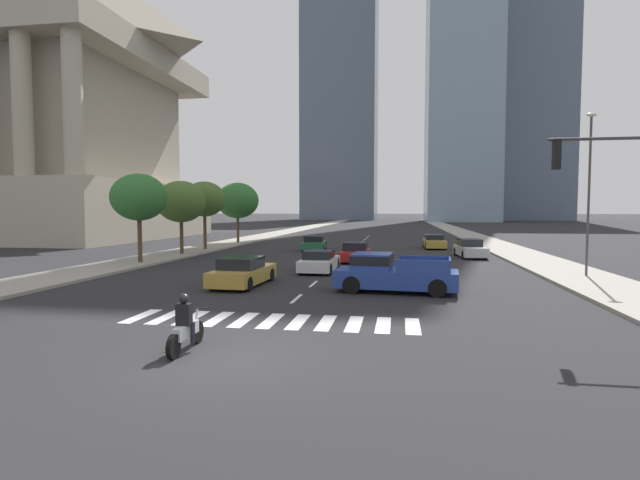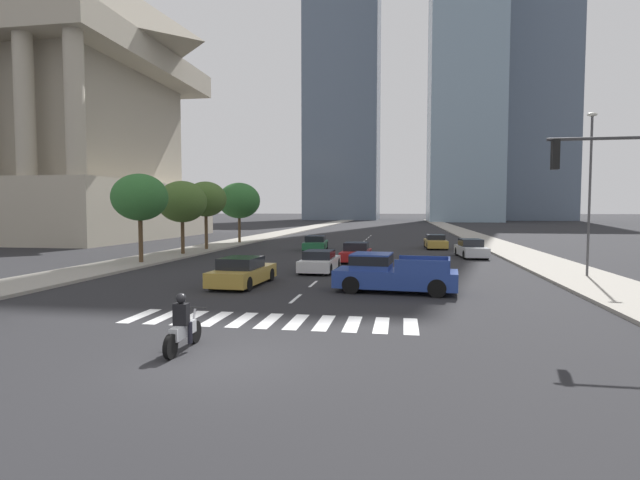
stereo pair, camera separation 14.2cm
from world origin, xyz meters
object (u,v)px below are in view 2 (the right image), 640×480
at_px(sedan_gold_1, 436,242).
at_px(street_lamp_east, 590,183).
at_px(sedan_red_2, 356,253).
at_px(motorcycle_lead, 183,328).
at_px(sedan_silver_3, 471,249).
at_px(traffic_signal_near, 637,189).
at_px(sedan_green_5, 316,243).
at_px(street_tree_second, 182,202).
at_px(pickup_truck, 390,273).
at_px(street_tree_fourth, 239,201).
at_px(street_tree_third, 206,199).
at_px(sedan_gold_4, 242,272).
at_px(street_tree_nearest, 140,197).
at_px(sedan_white_0, 320,262).

relative_size(sedan_gold_1, street_lamp_east, 0.56).
bearing_deg(sedan_red_2, motorcycle_lead, -5.13).
height_order(sedan_silver_3, street_lamp_east, street_lamp_east).
bearing_deg(traffic_signal_near, sedan_silver_3, -85.55).
height_order(sedan_green_5, street_tree_second, street_tree_second).
distance_m(pickup_truck, street_tree_fourth, 32.63).
xyz_separation_m(sedan_gold_1, sedan_red_2, (-6.17, -12.64, 0.01)).
height_order(sedan_red_2, sedan_green_5, sedan_red_2).
xyz_separation_m(motorcycle_lead, street_tree_second, (-11.36, 24.37, 3.59)).
relative_size(sedan_silver_3, street_tree_third, 0.77).
height_order(sedan_red_2, traffic_signal_near, traffic_signal_near).
distance_m(sedan_red_2, street_tree_third, 15.83).
bearing_deg(street_lamp_east, sedan_green_5, 138.07).
height_order(motorcycle_lead, sedan_red_2, motorcycle_lead).
bearing_deg(motorcycle_lead, street_lamp_east, -44.02).
bearing_deg(sedan_gold_4, pickup_truck, -92.92).
relative_size(sedan_red_2, street_tree_third, 0.74).
xyz_separation_m(street_tree_nearest, street_tree_third, (-0.00, 10.92, 0.10)).
bearing_deg(pickup_truck, street_tree_third, -44.16).
bearing_deg(street_tree_third, motorcycle_lead, -68.64).
bearing_deg(sedan_green_5, sedan_white_0, -173.63).
distance_m(street_tree_nearest, street_tree_third, 10.92).
bearing_deg(street_tree_second, street_lamp_east, -18.02).
xyz_separation_m(sedan_green_5, street_tree_third, (-9.31, -2.05, 3.88)).
height_order(pickup_truck, sedan_green_5, pickup_truck).
bearing_deg(sedan_red_2, pickup_truck, 12.86).
xyz_separation_m(sedan_gold_1, street_lamp_east, (6.45, -19.01, 4.35)).
bearing_deg(sedan_silver_3, motorcycle_lead, -26.48).
distance_m(street_tree_second, street_tree_third, 4.69).
relative_size(pickup_truck, street_tree_third, 0.92).
relative_size(pickup_truck, sedan_white_0, 1.22).
xyz_separation_m(sedan_white_0, sedan_red_2, (1.57, 5.84, 0.02)).
bearing_deg(sedan_white_0, street_tree_nearest, 82.55).
distance_m(sedan_gold_4, street_tree_second, 17.01).
distance_m(sedan_white_0, street_tree_second, 15.01).
height_order(motorcycle_lead, street_tree_fourth, street_tree_fourth).
height_order(sedan_white_0, sedan_gold_4, sedan_gold_4).
bearing_deg(sedan_red_2, street_tree_second, -98.15).
bearing_deg(pickup_truck, street_tree_fourth, -54.40).
xyz_separation_m(pickup_truck, street_lamp_east, (10.04, 5.88, 4.13)).
xyz_separation_m(street_tree_nearest, street_tree_fourth, (0.00, 19.80, 0.14)).
bearing_deg(traffic_signal_near, street_lamp_east, -103.17).
bearing_deg(traffic_signal_near, sedan_gold_4, -23.71).
relative_size(pickup_truck, traffic_signal_near, 0.91).
bearing_deg(sedan_silver_3, street_lamp_east, 17.60).
distance_m(pickup_truck, street_lamp_east, 12.35).
height_order(pickup_truck, sedan_white_0, pickup_truck).
bearing_deg(street_tree_third, street_lamp_east, -26.71).
bearing_deg(street_tree_third, sedan_silver_3, -6.61).
xyz_separation_m(sedan_silver_3, sedan_green_5, (-12.64, 4.59, -0.04)).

